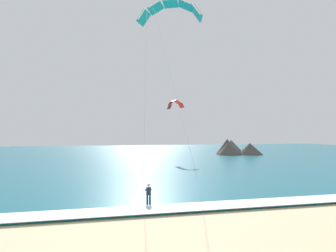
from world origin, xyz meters
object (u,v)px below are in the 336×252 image
object	(u,v)px
kite_primary	(170,10)
kite_distant	(175,103)
surfboard	(149,206)
kitesurfer	(149,194)

from	to	relation	value
kite_primary	kite_distant	xyz separation A→B (m)	(10.14, 33.54, -6.08)
surfboard	kite_distant	bearing A→B (deg)	71.26
kitesurfer	kite_primary	bearing A→B (deg)	61.98
kite_primary	kite_distant	distance (m)	35.56
kitesurfer	kite_primary	size ratio (longest dim) A/B	0.10
surfboard	kite_primary	distance (m)	19.04
surfboard	kite_primary	size ratio (longest dim) A/B	0.08
kitesurfer	kite_primary	world-z (taller)	kite_primary
surfboard	kite_distant	distance (m)	43.81
surfboard	kite_distant	size ratio (longest dim) A/B	0.30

